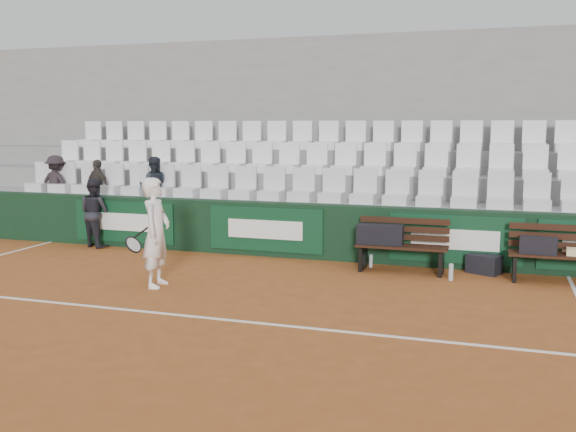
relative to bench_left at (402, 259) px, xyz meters
The scene contains 22 objects.
ground 4.14m from the bench_left, 125.17° to the right, with size 80.00×80.00×0.00m, color #9E5223.
court_baseline 4.14m from the bench_left, 125.17° to the right, with size 18.00×0.06×0.01m, color white.
back_barrier 2.41m from the bench_left, 165.10° to the left, with size 18.00×0.34×1.00m.
grandstand_tier_front 2.70m from the bench_left, 152.31° to the left, with size 18.00×0.95×1.00m, color #969593.
grandstand_tier_mid 3.28m from the bench_left, 137.26° to the left, with size 18.00×0.95×1.45m, color gray.
grandstand_tier_back 4.01m from the bench_left, 127.08° to the left, with size 18.00×0.95×1.90m, color gray.
grandstand_rear_wall 4.88m from the bench_left, 122.23° to the left, with size 18.00×0.30×4.40m, color gray.
seat_row_front 2.83m from the bench_left, 155.72° to the left, with size 11.90×0.44×0.63m, color silver.
seat_row_mid 3.48m from the bench_left, 139.62° to the left, with size 11.90×0.44×0.63m, color white.
seat_row_back 4.30m from the bench_left, 128.67° to the left, with size 11.90×0.44×0.63m, color white.
bench_left is the anchor object (origin of this frame).
bench_right 2.43m from the bench_left, ahead, with size 1.50×0.56×0.45m, color #32190F.
sports_bag_left 0.54m from the bench_left, behind, with size 0.76×0.33×0.33m, color black.
sports_bag_right 2.14m from the bench_left, ahead, with size 0.55×0.25×0.25m, color black.
sports_bag_ground 1.35m from the bench_left, 12.92° to the left, with size 0.51×0.31×0.31m, color black.
water_bottle_near 0.59m from the bench_left, 161.10° to the left, with size 0.06×0.06×0.22m, color silver.
water_bottle_far 0.91m from the bench_left, 23.23° to the right, with size 0.07×0.07×0.26m, color #AEBCC5.
tennis_player 4.04m from the bench_left, 148.02° to the right, with size 0.73×0.65×1.66m.
ball_kid 6.20m from the bench_left, behind, with size 0.67×0.52×1.38m, color black.
spectator_a 7.87m from the bench_left, behind, with size 0.80×0.46×1.23m, color black.
spectator_b 6.84m from the bench_left, behind, with size 0.68×0.28×1.16m, color #342E29.
spectator_c 5.57m from the bench_left, 167.97° to the left, with size 0.60×0.47×1.24m, color #1F262F.
Camera 1 is at (3.82, -7.17, 2.43)m, focal length 40.00 mm.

